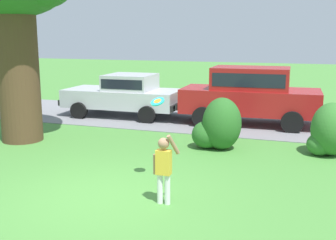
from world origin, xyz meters
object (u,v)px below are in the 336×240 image
parked_sedan (125,94)px  parked_suv (250,93)px  frisbee (158,102)px  child_thrower (164,165)px

parked_sedan → parked_suv: 4.54m
frisbee → parked_suv: bearing=81.5°
parked_suv → frisbee: (-0.94, -6.27, 0.58)m
child_thrower → parked_sedan: bearing=119.5°
child_thrower → frisbee: 1.52m
parked_suv → child_thrower: size_ratio=3.70×
parked_suv → frisbee: size_ratio=15.81×
parked_suv → frisbee: parked_suv is taller
parked_suv → child_thrower: parked_suv is taller
parked_sedan → child_thrower: 8.34m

